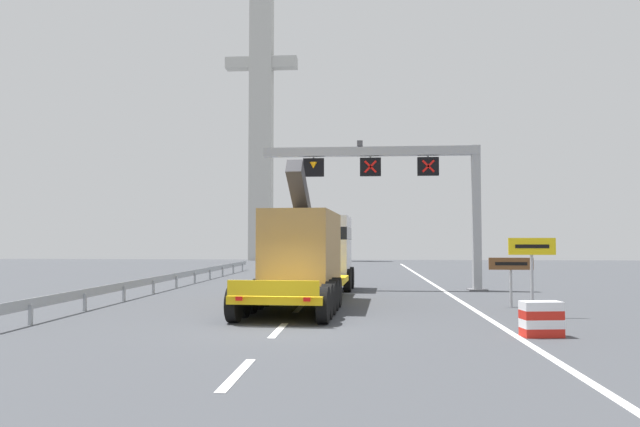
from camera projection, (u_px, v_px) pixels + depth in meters
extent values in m
plane|color=#424449|center=(284.00, 326.00, 16.47)|extent=(112.00, 112.00, 0.00)
cube|color=silver|center=(237.00, 374.00, 10.49)|extent=(0.20, 2.60, 0.01)
cube|color=silver|center=(278.00, 330.00, 15.62)|extent=(0.20, 2.60, 0.01)
cube|color=silver|center=(299.00, 308.00, 20.74)|extent=(0.20, 2.60, 0.01)
cube|color=silver|center=(312.00, 295.00, 25.86)|extent=(0.20, 2.60, 0.01)
cube|color=silver|center=(320.00, 286.00, 30.98)|extent=(0.20, 2.60, 0.01)
cube|color=silver|center=(326.00, 279.00, 36.11)|extent=(0.20, 2.60, 0.01)
cube|color=silver|center=(331.00, 274.00, 41.23)|extent=(0.20, 2.60, 0.01)
cube|color=silver|center=(335.00, 271.00, 46.35)|extent=(0.20, 2.60, 0.01)
cube|color=silver|center=(443.00, 291.00, 27.96)|extent=(0.20, 63.00, 0.01)
cube|color=#9EA0A5|center=(476.00, 218.00, 28.18)|extent=(0.40, 0.40, 7.16)
cube|color=slate|center=(477.00, 290.00, 28.01)|extent=(0.90, 0.90, 0.08)
cube|color=#9EA0A5|center=(370.00, 152.00, 28.72)|extent=(10.79, 0.44, 0.44)
cube|color=#4C4C51|center=(360.00, 144.00, 28.78)|extent=(0.28, 0.40, 0.28)
cube|color=black|center=(428.00, 166.00, 28.47)|extent=(1.05, 0.24, 0.92)
cube|color=#9EA0A5|center=(428.00, 156.00, 28.49)|extent=(0.08, 0.08, 0.16)
cube|color=red|center=(428.00, 166.00, 28.34)|extent=(0.63, 0.02, 0.63)
cube|color=red|center=(428.00, 166.00, 28.34)|extent=(0.63, 0.02, 0.63)
cube|color=black|center=(370.00, 167.00, 28.68)|extent=(1.05, 0.24, 0.92)
cube|color=#9EA0A5|center=(370.00, 157.00, 28.71)|extent=(0.08, 0.08, 0.16)
cube|color=red|center=(370.00, 167.00, 28.56)|extent=(0.63, 0.02, 0.63)
cube|color=red|center=(370.00, 167.00, 28.56)|extent=(0.63, 0.02, 0.63)
cube|color=black|center=(314.00, 168.00, 28.90)|extent=(1.05, 0.24, 0.92)
cube|color=#9EA0A5|center=(314.00, 158.00, 28.92)|extent=(0.08, 0.08, 0.16)
cone|color=orange|center=(313.00, 165.00, 28.77)|extent=(0.38, 0.38, 0.32)
cube|color=yellow|center=(302.00, 286.00, 21.49)|extent=(3.28, 10.52, 0.24)
cube|color=yellow|center=(273.00, 288.00, 16.27)|extent=(2.66, 0.20, 0.44)
cylinder|color=black|center=(234.00, 304.00, 17.18)|extent=(0.37, 1.11, 1.10)
cylinder|color=black|center=(323.00, 305.00, 16.85)|extent=(0.37, 1.11, 1.10)
cylinder|color=black|center=(243.00, 300.00, 18.22)|extent=(0.37, 1.11, 1.10)
cylinder|color=black|center=(327.00, 301.00, 17.90)|extent=(0.37, 1.11, 1.10)
cylinder|color=black|center=(251.00, 297.00, 19.26)|extent=(0.37, 1.11, 1.10)
cylinder|color=black|center=(331.00, 298.00, 18.94)|extent=(0.37, 1.11, 1.10)
cylinder|color=black|center=(258.00, 294.00, 20.31)|extent=(0.37, 1.11, 1.10)
cylinder|color=black|center=(334.00, 295.00, 19.98)|extent=(0.37, 1.11, 1.10)
cylinder|color=black|center=(265.00, 292.00, 21.35)|extent=(0.37, 1.11, 1.10)
cylinder|color=black|center=(337.00, 292.00, 21.02)|extent=(0.37, 1.11, 1.10)
cube|color=silver|center=(323.00, 248.00, 28.59)|extent=(2.72, 3.32, 3.10)
cube|color=black|center=(323.00, 234.00, 28.63)|extent=(2.75, 3.34, 0.60)
cylinder|color=black|center=(301.00, 277.00, 29.55)|extent=(0.39, 1.11, 1.10)
cylinder|color=black|center=(350.00, 278.00, 29.24)|extent=(0.39, 1.11, 1.10)
cylinder|color=black|center=(294.00, 280.00, 27.57)|extent=(0.39, 1.11, 1.10)
cylinder|color=black|center=(347.00, 280.00, 27.25)|extent=(0.39, 1.11, 1.10)
cube|color=#9E7A47|center=(303.00, 247.00, 21.95)|extent=(2.65, 5.83, 2.70)
cube|color=#2D2D33|center=(300.00, 195.00, 21.19)|extent=(0.70, 2.97, 2.29)
cube|color=red|center=(239.00, 299.00, 16.34)|extent=(0.20, 0.07, 0.12)
cube|color=red|center=(307.00, 299.00, 16.10)|extent=(0.20, 0.07, 0.12)
cylinder|color=#9EA0A5|center=(532.00, 277.00, 18.45)|extent=(0.10, 0.10, 2.54)
cube|color=yellow|center=(532.00, 246.00, 18.43)|extent=(1.49, 0.06, 0.55)
cube|color=black|center=(532.00, 246.00, 18.40)|extent=(1.07, 0.01, 0.12)
cylinder|color=#9EA0A5|center=(511.00, 282.00, 21.11)|extent=(0.10, 0.10, 1.82)
cube|color=brown|center=(511.00, 264.00, 21.08)|extent=(1.61, 0.06, 0.44)
cube|color=black|center=(511.00, 264.00, 21.05)|extent=(1.16, 0.01, 0.12)
cube|color=red|center=(542.00, 332.00, 14.60)|extent=(1.06, 0.63, 0.23)
cube|color=white|center=(541.00, 323.00, 14.61)|extent=(1.06, 0.63, 0.22)
cube|color=red|center=(541.00, 315.00, 14.62)|extent=(1.06, 0.63, 0.23)
cube|color=white|center=(541.00, 306.00, 14.63)|extent=(1.06, 0.63, 0.23)
cube|color=#999EA3|center=(185.00, 274.00, 31.34)|extent=(0.04, 32.68, 0.32)
cube|color=#999EA3|center=(31.00, 314.00, 16.67)|extent=(0.10, 0.10, 0.60)
cube|color=#999EA3|center=(85.00, 302.00, 19.93)|extent=(0.10, 0.10, 0.60)
cube|color=#999EA3|center=(124.00, 294.00, 23.18)|extent=(0.10, 0.10, 0.60)
cube|color=#999EA3|center=(153.00, 287.00, 26.44)|extent=(0.10, 0.10, 0.60)
cube|color=#999EA3|center=(176.00, 282.00, 29.69)|extent=(0.10, 0.10, 0.60)
cube|color=#999EA3|center=(195.00, 278.00, 32.95)|extent=(0.10, 0.10, 0.60)
cube|color=#999EA3|center=(210.00, 274.00, 36.20)|extent=(0.10, 0.10, 0.60)
cube|color=#999EA3|center=(223.00, 272.00, 39.46)|extent=(0.10, 0.10, 0.60)
cube|color=#999EA3|center=(233.00, 269.00, 42.72)|extent=(0.10, 0.10, 0.60)
cube|color=#999EA3|center=(242.00, 267.00, 45.97)|extent=(0.10, 0.10, 0.60)
cube|color=#B7B7B2|center=(261.00, 101.00, 71.63)|extent=(2.80, 2.00, 39.78)
cube|color=#B7B7B2|center=(262.00, 63.00, 71.86)|extent=(9.00, 1.60, 1.40)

